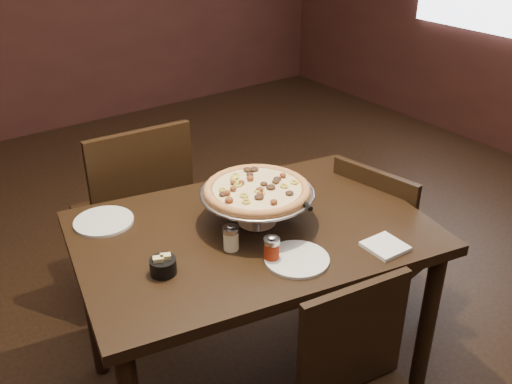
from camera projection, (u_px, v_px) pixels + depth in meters
room at (298, 61)px, 1.86m from camera, size 6.04×7.04×2.84m
dining_table at (253, 252)px, 2.14m from camera, size 1.41×1.07×0.80m
pizza_stand at (257, 190)px, 2.05m from camera, size 0.42×0.42×0.17m
parmesan_shaker at (231, 237)px, 1.95m from camera, size 0.06×0.06×0.10m
pepper_flake_shaker at (272, 249)px, 1.89m from camera, size 0.06×0.06×0.10m
packet_caddy at (163, 266)px, 1.83m from camera, size 0.09×0.09×0.07m
napkin_stack at (385, 246)px, 1.97m from camera, size 0.13×0.13×0.01m
plate_left at (104, 221)px, 2.12m from camera, size 0.22×0.22×0.01m
plate_near at (297, 259)px, 1.91m from camera, size 0.22×0.22×0.01m
serving_spatula at (303, 202)px, 1.98m from camera, size 0.14×0.14×0.02m
chair_far at (136, 212)px, 2.69m from camera, size 0.50×0.50×1.00m
chair_side at (382, 240)px, 2.60m from camera, size 0.47×0.47×0.87m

